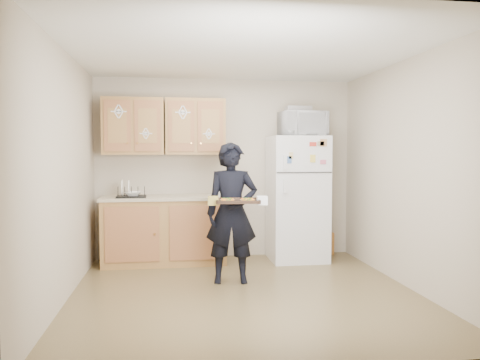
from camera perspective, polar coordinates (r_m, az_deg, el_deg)
name	(u,v)px	position (r m, az deg, el deg)	size (l,w,h in m)	color
floor	(245,293)	(5.06, 0.59, -13.61)	(3.60, 3.60, 0.00)	brown
ceiling	(245,52)	(4.95, 0.61, 15.30)	(3.60, 3.60, 0.00)	white
wall_back	(225,169)	(6.63, -1.82, 1.39)	(3.60, 0.04, 2.50)	#BAAC97
wall_front	(287,187)	(3.08, 5.79, -0.86)	(3.60, 0.04, 2.50)	#BAAC97
wall_left	(64,176)	(4.90, -20.69, 0.49)	(0.04, 3.60, 2.50)	#BAAC97
wall_right	(407,173)	(5.42, 19.74, 0.77)	(0.04, 3.60, 2.50)	#BAAC97
refrigerator	(297,198)	(6.47, 6.96, -2.23)	(0.75, 0.70, 1.70)	white
base_cabinet	(165,231)	(6.35, -9.16, -6.18)	(1.60, 0.60, 0.86)	olive
countertop	(164,198)	(6.29, -9.20, -2.13)	(1.64, 0.64, 0.04)	#C6B098
upper_cab_left	(134,126)	(6.42, -12.85, 6.38)	(0.80, 0.33, 0.75)	olive
upper_cab_right	(195,127)	(6.41, -5.48, 6.45)	(0.80, 0.33, 0.75)	olive
cereal_box	(327,244)	(6.95, 10.53, -7.63)	(0.20, 0.07, 0.32)	#DA9C4D
person	(232,213)	(5.31, -1.01, -4.01)	(0.58, 0.38, 1.59)	black
baking_tray	(238,201)	(5.00, -0.29, -2.63)	(0.46, 0.34, 0.04)	black
pizza_front_left	(228,201)	(4.92, -1.50, -2.53)	(0.15, 0.15, 0.02)	orange
pizza_front_right	(248,201)	(4.93, 1.02, -2.52)	(0.15, 0.15, 0.02)	orange
pizza_back_left	(227,199)	(5.07, -1.56, -2.35)	(0.15, 0.15, 0.02)	orange
pizza_back_right	(247,199)	(5.08, 0.88, -2.34)	(0.15, 0.15, 0.02)	orange
microwave	(303,124)	(6.42, 7.64, 6.80)	(0.60, 0.40, 0.33)	white
foil_pan	(298,109)	(6.45, 7.09, 8.57)	(0.33, 0.23, 0.07)	silver
dish_rack	(131,191)	(6.20, -13.11, -1.37)	(0.37, 0.28, 0.15)	black
bowl	(133,194)	(6.20, -12.94, -1.64)	(0.22, 0.22, 0.05)	white
soap_bottle	(218,188)	(6.19, -2.73, -1.03)	(0.09, 0.10, 0.21)	white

